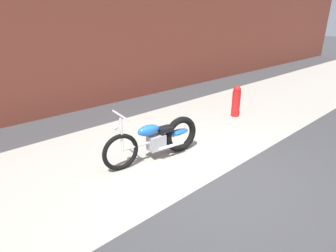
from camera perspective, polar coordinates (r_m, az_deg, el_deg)
ground_plane at (r=4.77m, az=9.30°, el=-10.92°), size 80.00×80.00×0.00m
sidewalk_slab at (r=5.85m, az=-4.21°, el=-4.19°), size 36.00×3.50×0.01m
brick_building_wall at (r=8.27m, az=-20.66°, el=18.72°), size 36.00×0.50×4.63m
motorcycle_blue at (r=5.24m, az=-1.69°, el=-2.57°), size 2.00×0.64×1.03m
fire_hydrant at (r=7.70m, az=13.78°, el=5.00°), size 0.22×0.22×0.84m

